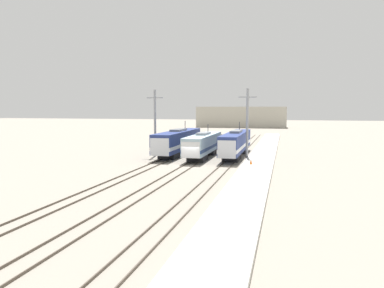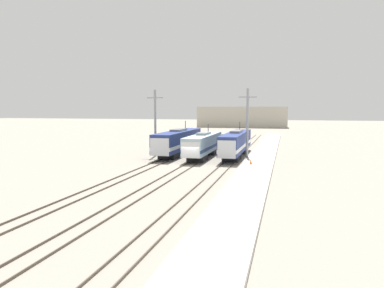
{
  "view_description": "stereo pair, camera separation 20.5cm",
  "coord_description": "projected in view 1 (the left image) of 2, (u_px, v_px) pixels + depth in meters",
  "views": [
    {
      "loc": [
        12.4,
        -49.07,
        7.73
      ],
      "look_at": [
        -0.53,
        2.88,
        2.59
      ],
      "focal_mm": 35.0,
      "sensor_mm": 36.0,
      "label": 1
    },
    {
      "loc": [
        12.6,
        -49.02,
        7.73
      ],
      "look_at": [
        -0.53,
        2.88,
        2.59
      ],
      "focal_mm": 35.0,
      "sensor_mm": 36.0,
      "label": 2
    }
  ],
  "objects": [
    {
      "name": "depot_building",
      "position": [
        241.0,
        117.0,
        151.9
      ],
      "size": [
        35.76,
        9.69,
        8.31
      ],
      "color": "#B2AD9E",
      "rests_on": "ground_plane"
    },
    {
      "name": "catenary_tower_left",
      "position": [
        155.0,
        122.0,
        60.11
      ],
      "size": [
        2.73,
        0.38,
        10.68
      ],
      "color": "gray",
      "rests_on": "ground_plane"
    },
    {
      "name": "rail_pair_center",
      "position": [
        191.0,
        164.0,
        51.11
      ],
      "size": [
        1.51,
        120.0,
        0.15
      ],
      "color": "#4C4238",
      "rests_on": "ground_plane"
    },
    {
      "name": "platform",
      "position": [
        258.0,
        166.0,
        48.92
      ],
      "size": [
        4.0,
        120.0,
        0.42
      ],
      "color": "beige",
      "rests_on": "ground_plane"
    },
    {
      "name": "locomotive_far_right",
      "position": [
        236.0,
        143.0,
        59.63
      ],
      "size": [
        2.75,
        20.09,
        5.41
      ],
      "color": "black",
      "rests_on": "ground_plane"
    },
    {
      "name": "locomotive_far_left",
      "position": [
        178.0,
        142.0,
        62.06
      ],
      "size": [
        3.09,
        19.59,
        5.49
      ],
      "color": "black",
      "rests_on": "ground_plane"
    },
    {
      "name": "rail_pair_far_left",
      "position": [
        157.0,
        163.0,
        52.28
      ],
      "size": [
        1.51,
        120.0,
        0.15
      ],
      "color": "#4C4238",
      "rests_on": "ground_plane"
    },
    {
      "name": "locomotive_center",
      "position": [
        203.0,
        145.0,
        58.25
      ],
      "size": [
        2.89,
        16.59,
        5.1
      ],
      "color": "#232326",
      "rests_on": "ground_plane"
    },
    {
      "name": "rail_pair_far_right",
      "position": [
        226.0,
        166.0,
        49.95
      ],
      "size": [
        1.51,
        120.0,
        0.15
      ],
      "color": "#4C4238",
      "rests_on": "ground_plane"
    },
    {
      "name": "catenary_tower_right",
      "position": [
        247.0,
        123.0,
        56.56
      ],
      "size": [
        2.73,
        0.38,
        10.68
      ],
      "color": "gray",
      "rests_on": "ground_plane"
    },
    {
      "name": "traffic_cone",
      "position": [
        251.0,
        162.0,
        48.87
      ],
      "size": [
        0.36,
        0.36,
        0.69
      ],
      "color": "orange",
      "rests_on": "platform"
    },
    {
      "name": "ground_plane",
      "position": [
        191.0,
        165.0,
        51.12
      ],
      "size": [
        400.0,
        400.0,
        0.0
      ],
      "primitive_type": "plane",
      "color": "gray"
    }
  ]
}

